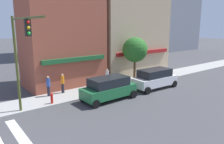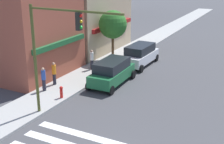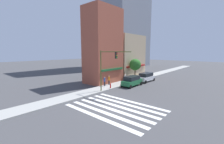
% 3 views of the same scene
% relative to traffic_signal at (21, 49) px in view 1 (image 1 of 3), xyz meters
% --- Properties ---
extents(storefront_row, '(17.76, 5.30, 15.55)m').
position_rel_traffic_signal_xyz_m(storefront_row, '(10.06, 6.46, 1.96)').
color(storefront_row, '#9E4C38').
rests_on(storefront_row, ground_plane).
extents(traffic_signal, '(0.32, 5.91, 6.77)m').
position_rel_traffic_signal_xyz_m(traffic_signal, '(0.00, 0.00, 0.00)').
color(traffic_signal, '#474C1E').
rests_on(traffic_signal, ground_plane).
extents(suv_green, '(4.75, 2.12, 1.94)m').
position_rel_traffic_signal_xyz_m(suv_green, '(6.67, -0.34, -3.65)').
color(suv_green, '#1E6638').
rests_on(suv_green, ground_plane).
extents(suv_white, '(4.75, 2.12, 1.94)m').
position_rel_traffic_signal_xyz_m(suv_white, '(12.31, -0.34, -3.65)').
color(suv_white, white).
rests_on(suv_white, ground_plane).
extents(pedestrian_blue_shirt, '(0.32, 0.32, 1.77)m').
position_rel_traffic_signal_xyz_m(pedestrian_blue_shirt, '(2.86, 3.27, -3.60)').
color(pedestrian_blue_shirt, '#23232D').
rests_on(pedestrian_blue_shirt, sidewalk_left).
extents(pedestrian_white_shirt, '(0.32, 0.32, 1.77)m').
position_rel_traffic_signal_xyz_m(pedestrian_white_shirt, '(8.76, 2.75, -3.60)').
color(pedestrian_white_shirt, '#23232D').
rests_on(pedestrian_white_shirt, sidewalk_left).
extents(pedestrian_orange_vest, '(0.32, 0.32, 1.77)m').
position_rel_traffic_signal_xyz_m(pedestrian_orange_vest, '(4.23, 3.38, -3.60)').
color(pedestrian_orange_vest, '#23232D').
rests_on(pedestrian_orange_vest, sidewalk_left).
extents(fire_hydrant, '(0.24, 0.24, 0.84)m').
position_rel_traffic_signal_xyz_m(fire_hydrant, '(2.36, 1.36, -4.06)').
color(fire_hydrant, red).
rests_on(fire_hydrant, sidewalk_left).
extents(street_tree, '(2.66, 2.66, 4.80)m').
position_rel_traffic_signal_xyz_m(street_tree, '(12.22, 2.46, -1.08)').
color(street_tree, brown).
rests_on(street_tree, sidewalk_left).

